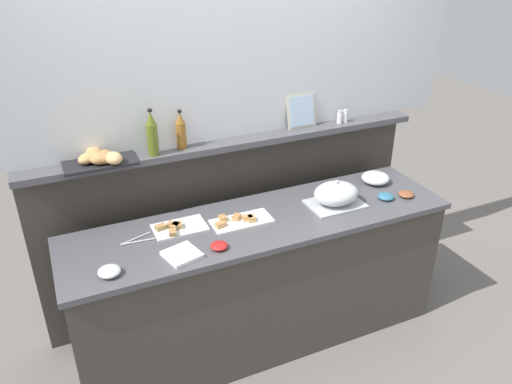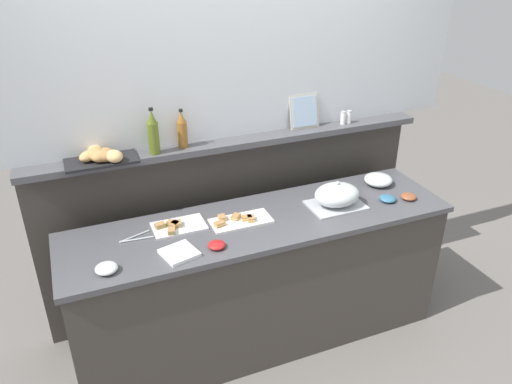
% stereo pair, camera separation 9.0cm
% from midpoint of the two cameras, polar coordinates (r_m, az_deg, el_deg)
% --- Properties ---
extents(ground_plane, '(12.00, 12.00, 0.00)m').
position_cam_midpoint_polar(ground_plane, '(3.92, -2.26, -10.42)').
color(ground_plane, slate).
extents(buffet_counter, '(2.33, 0.61, 0.90)m').
position_cam_midpoint_polar(buffet_counter, '(3.21, 1.35, -10.13)').
color(buffet_counter, '#3D3833').
rests_on(buffet_counter, ground_plane).
extents(back_ledge_unit, '(2.58, 0.22, 1.26)m').
position_cam_midpoint_polar(back_ledge_unit, '(3.46, -1.79, -2.86)').
color(back_ledge_unit, '#3D3833').
rests_on(back_ledge_unit, ground_plane).
extents(upper_wall_panel, '(3.18, 0.08, 1.34)m').
position_cam_midpoint_polar(upper_wall_panel, '(3.05, -2.32, 18.41)').
color(upper_wall_panel, silver).
rests_on(upper_wall_panel, back_ledge_unit).
extents(sandwich_platter_front, '(0.30, 0.19, 0.04)m').
position_cam_midpoint_polar(sandwich_platter_front, '(2.90, -8.17, -3.85)').
color(sandwich_platter_front, silver).
rests_on(sandwich_platter_front, buffet_counter).
extents(sandwich_platter_rear, '(0.36, 0.17, 0.04)m').
position_cam_midpoint_polar(sandwich_platter_rear, '(2.93, -1.05, -3.23)').
color(sandwich_platter_rear, white).
rests_on(sandwich_platter_rear, buffet_counter).
extents(serving_cloche, '(0.34, 0.24, 0.17)m').
position_cam_midpoint_polar(serving_cloche, '(3.11, 9.98, -0.41)').
color(serving_cloche, '#B7BABF').
rests_on(serving_cloche, buffet_counter).
extents(glass_bowl_large, '(0.11, 0.11, 0.05)m').
position_cam_midpoint_polar(glass_bowl_large, '(2.61, -15.69, -8.40)').
color(glass_bowl_large, silver).
rests_on(glass_bowl_large, buffet_counter).
extents(glass_bowl_medium, '(0.19, 0.19, 0.07)m').
position_cam_midpoint_polar(glass_bowl_medium, '(3.45, 14.45, 1.32)').
color(glass_bowl_medium, silver).
rests_on(glass_bowl_medium, buffet_counter).
extents(condiment_bowl_cream, '(0.10, 0.10, 0.04)m').
position_cam_midpoint_polar(condiment_bowl_cream, '(3.26, 15.51, -0.72)').
color(condiment_bowl_cream, teal).
rests_on(condiment_bowl_cream, buffet_counter).
extents(condiment_bowl_red, '(0.10, 0.10, 0.03)m').
position_cam_midpoint_polar(condiment_bowl_red, '(2.70, -3.54, -6.05)').
color(condiment_bowl_red, red).
rests_on(condiment_bowl_red, buffet_counter).
extents(condiment_bowl_dark, '(0.10, 0.10, 0.03)m').
position_cam_midpoint_polar(condiment_bowl_dark, '(3.33, 17.70, -0.50)').
color(condiment_bowl_dark, brown).
rests_on(condiment_bowl_dark, buffet_counter).
extents(serving_tongs, '(0.19, 0.08, 0.01)m').
position_cam_midpoint_polar(serving_tongs, '(2.84, -12.71, -5.13)').
color(serving_tongs, '#B7BABF').
rests_on(serving_tongs, buffet_counter).
extents(napkin_stack, '(0.21, 0.21, 0.02)m').
position_cam_midpoint_polar(napkin_stack, '(2.67, -7.75, -6.90)').
color(napkin_stack, white).
rests_on(napkin_stack, buffet_counter).
extents(vinegar_bottle_amber, '(0.06, 0.06, 0.24)m').
position_cam_midpoint_polar(vinegar_bottle_amber, '(3.01, -7.55, 6.95)').
color(vinegar_bottle_amber, '#8E5B23').
rests_on(vinegar_bottle_amber, back_ledge_unit).
extents(olive_oil_bottle, '(0.06, 0.06, 0.28)m').
position_cam_midpoint_polar(olive_oil_bottle, '(2.94, -10.76, 6.56)').
color(olive_oil_bottle, '#56661E').
rests_on(olive_oil_bottle, back_ledge_unit).
extents(salt_shaker, '(0.03, 0.03, 0.09)m').
position_cam_midpoint_polar(salt_shaker, '(3.45, 10.62, 8.29)').
color(salt_shaker, white).
rests_on(salt_shaker, back_ledge_unit).
extents(pepper_shaker, '(0.03, 0.03, 0.09)m').
position_cam_midpoint_polar(pepper_shaker, '(3.47, 11.24, 8.36)').
color(pepper_shaker, white).
rests_on(pepper_shaker, back_ledge_unit).
extents(bread_basket, '(0.40, 0.29, 0.08)m').
position_cam_midpoint_polar(bread_basket, '(2.93, -16.43, 3.98)').
color(bread_basket, black).
rests_on(bread_basket, back_ledge_unit).
extents(framed_picture, '(0.20, 0.06, 0.22)m').
position_cam_midpoint_polar(framed_picture, '(3.32, 6.30, 9.09)').
color(framed_picture, '#B2AD9E').
rests_on(framed_picture, back_ledge_unit).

